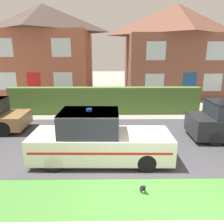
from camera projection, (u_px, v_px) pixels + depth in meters
ground_plane at (152, 203)px, 5.20m from camera, size 80.00×80.00×0.00m
road_strip at (134, 140)px, 9.01m from camera, size 28.00×5.81×0.01m
lawn_verge at (150, 197)px, 5.43m from camera, size 28.00×1.60×0.01m
garden_hedge at (105, 101)px, 12.80m from camera, size 11.06×0.59×1.57m
police_car at (98, 139)px, 7.07m from camera, size 4.51×1.66×1.78m
cat at (143, 189)px, 5.58m from camera, size 0.18×0.29×0.25m
house_left at (45, 49)px, 18.90m from camera, size 7.95×7.04×7.46m
house_right at (174, 49)px, 18.58m from camera, size 8.27×6.57×7.42m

